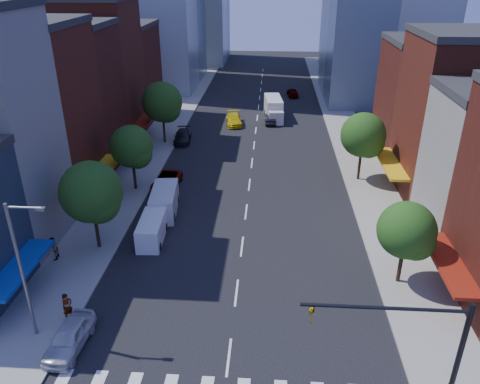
# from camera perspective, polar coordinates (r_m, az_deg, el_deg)

# --- Properties ---
(ground) EXTENTS (220.00, 220.00, 0.00)m
(ground) POSITION_cam_1_polar(r_m,az_deg,el_deg) (28.93, -1.37, -19.48)
(ground) COLOR black
(ground) RESTS_ON ground
(sidewalk_left) EXTENTS (5.00, 120.00, 0.15)m
(sidewalk_left) POSITION_cam_1_polar(r_m,az_deg,el_deg) (65.28, -9.25, 7.17)
(sidewalk_left) COLOR gray
(sidewalk_left) RESTS_ON ground
(sidewalk_right) EXTENTS (5.00, 120.00, 0.15)m
(sidewalk_right) POSITION_cam_1_polar(r_m,az_deg,el_deg) (64.50, 13.11, 6.60)
(sidewalk_right) COLOR gray
(sidewalk_right) RESTS_ON ground
(bldg_left_2) EXTENTS (12.00, 9.00, 16.00)m
(bldg_left_2) POSITION_cam_1_polar(r_m,az_deg,el_deg) (48.47, -24.93, 8.39)
(bldg_left_2) COLOR #5B1F15
(bldg_left_2) RESTS_ON ground
(bldg_left_3) EXTENTS (12.00, 8.00, 15.00)m
(bldg_left_3) POSITION_cam_1_polar(r_m,az_deg,el_deg) (55.92, -20.93, 10.62)
(bldg_left_3) COLOR #4C1913
(bldg_left_3) RESTS_ON ground
(bldg_left_4) EXTENTS (12.00, 9.00, 17.00)m
(bldg_left_4) POSITION_cam_1_polar(r_m,az_deg,el_deg) (63.34, -18.03, 13.60)
(bldg_left_4) COLOR #5B1F15
(bldg_left_4) RESTS_ON ground
(bldg_left_5) EXTENTS (12.00, 10.00, 13.00)m
(bldg_left_5) POSITION_cam_1_polar(r_m,az_deg,el_deg) (72.47, -15.16, 13.75)
(bldg_left_5) COLOR #4C1913
(bldg_left_5) RESTS_ON ground
(bldg_right_2) EXTENTS (12.00, 10.00, 15.00)m
(bldg_right_2) POSITION_cam_1_polar(r_m,az_deg,el_deg) (49.89, 26.35, 7.95)
(bldg_right_2) COLOR #5B1F15
(bldg_right_2) RESTS_ON ground
(bldg_right_3) EXTENTS (12.00, 10.00, 13.00)m
(bldg_right_3) POSITION_cam_1_polar(r_m,az_deg,el_deg) (59.17, 22.83, 10.06)
(bldg_right_3) COLOR #4C1913
(bldg_right_3) RESTS_ON ground
(traffic_signal) EXTENTS (7.24, 2.24, 8.00)m
(traffic_signal) POSITION_cam_1_polar(r_m,az_deg,el_deg) (24.07, 23.31, -19.79)
(traffic_signal) COLOR black
(traffic_signal) RESTS_ON sidewalk_right
(streetlight) EXTENTS (2.25, 0.25, 9.00)m
(streetlight) POSITION_cam_1_polar(r_m,az_deg,el_deg) (29.61, -24.94, -7.99)
(streetlight) COLOR slate
(streetlight) RESTS_ON sidewalk_left
(tree_left_near) EXTENTS (4.80, 4.80, 7.30)m
(tree_left_near) POSITION_cam_1_polar(r_m,az_deg,el_deg) (37.38, -17.49, -0.29)
(tree_left_near) COLOR black
(tree_left_near) RESTS_ON sidewalk_left
(tree_left_mid) EXTENTS (4.20, 4.20, 6.65)m
(tree_left_mid) POSITION_cam_1_polar(r_m,az_deg,el_deg) (47.07, -12.93, 5.21)
(tree_left_mid) COLOR black
(tree_left_mid) RESTS_ON sidewalk_left
(tree_left_far) EXTENTS (5.00, 5.00, 7.75)m
(tree_left_far) POSITION_cam_1_polar(r_m,az_deg,el_deg) (59.76, -9.34, 10.57)
(tree_left_far) COLOR black
(tree_left_far) RESTS_ON sidewalk_left
(tree_right_near) EXTENTS (4.00, 4.00, 6.20)m
(tree_right_near) POSITION_cam_1_polar(r_m,az_deg,el_deg) (33.98, 19.87, -4.70)
(tree_right_near) COLOR black
(tree_right_near) RESTS_ON sidewalk_right
(tree_right_far) EXTENTS (4.60, 4.60, 7.20)m
(tree_right_far) POSITION_cam_1_polar(r_m,az_deg,el_deg) (49.71, 14.94, 6.51)
(tree_right_far) COLOR black
(tree_right_far) RESTS_ON sidewalk_right
(parked_car_front) EXTENTS (2.06, 4.57, 1.52)m
(parked_car_front) POSITION_cam_1_polar(r_m,az_deg,el_deg) (30.70, -20.08, -16.28)
(parked_car_front) COLOR silver
(parked_car_front) RESTS_ON ground
(parked_car_second) EXTENTS (1.52, 4.12, 1.35)m
(parked_car_second) POSITION_cam_1_polar(r_m,az_deg,el_deg) (41.02, -10.08, -3.64)
(parked_car_second) COLOR black
(parked_car_second) RESTS_ON ground
(parked_car_third) EXTENTS (2.76, 5.19, 1.39)m
(parked_car_third) POSITION_cam_1_polar(r_m,az_deg,el_deg) (48.60, -8.97, 1.34)
(parked_car_third) COLOR #999999
(parked_car_third) RESTS_ON ground
(parked_car_rear) EXTENTS (2.42, 5.09, 1.43)m
(parked_car_rear) POSITION_cam_1_polar(r_m,az_deg,el_deg) (61.36, -7.02, 6.73)
(parked_car_rear) COLOR black
(parked_car_rear) RESTS_ON ground
(cargo_van_near) EXTENTS (2.10, 4.71, 1.97)m
(cargo_van_near) POSITION_cam_1_polar(r_m,az_deg,el_deg) (39.24, -10.74, -4.64)
(cargo_van_near) COLOR white
(cargo_van_near) RESTS_ON ground
(cargo_van_far) EXTENTS (2.66, 5.57, 2.30)m
(cargo_van_far) POSITION_cam_1_polar(r_m,az_deg,el_deg) (43.32, -9.23, -1.20)
(cargo_van_far) COLOR silver
(cargo_van_far) RESTS_ON ground
(taxi) EXTENTS (2.77, 5.38, 1.49)m
(taxi) POSITION_cam_1_polar(r_m,az_deg,el_deg) (67.93, -0.74, 8.83)
(taxi) COLOR yellow
(taxi) RESTS_ON ground
(traffic_car_oncoming) EXTENTS (1.66, 4.35, 1.42)m
(traffic_car_oncoming) POSITION_cam_1_polar(r_m,az_deg,el_deg) (68.74, 3.72, 8.95)
(traffic_car_oncoming) COLOR black
(traffic_car_oncoming) RESTS_ON ground
(traffic_car_far) EXTENTS (2.14, 4.30, 1.41)m
(traffic_car_far) POSITION_cam_1_polar(r_m,az_deg,el_deg) (84.17, 6.43, 11.99)
(traffic_car_far) COLOR #999999
(traffic_car_far) RESTS_ON ground
(box_truck) EXTENTS (2.99, 7.70, 3.02)m
(box_truck) POSITION_cam_1_polar(r_m,az_deg,el_deg) (70.79, 4.12, 10.05)
(box_truck) COLOR silver
(box_truck) RESTS_ON ground
(pedestrian_near) EXTENTS (0.75, 0.83, 1.91)m
(pedestrian_near) POSITION_cam_1_polar(r_m,az_deg,el_deg) (32.42, -20.30, -12.97)
(pedestrian_near) COLOR #999999
(pedestrian_near) RESTS_ON sidewalk_left
(pedestrian_far) EXTENTS (0.80, 0.98, 1.87)m
(pedestrian_far) POSITION_cam_1_polar(r_m,az_deg,el_deg) (38.76, -21.82, -6.43)
(pedestrian_far) COLOR #999999
(pedestrian_far) RESTS_ON sidewalk_left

